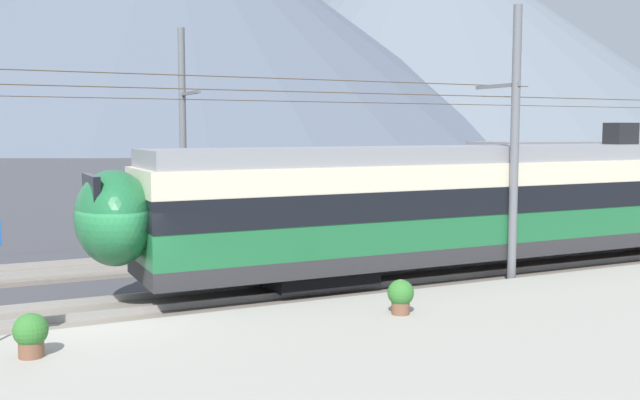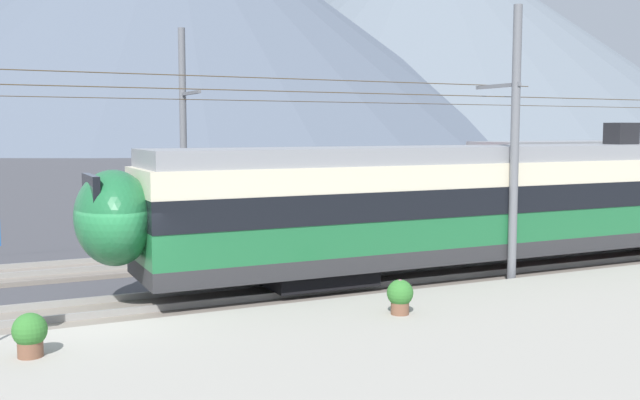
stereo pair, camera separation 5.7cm
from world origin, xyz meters
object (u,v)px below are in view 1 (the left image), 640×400
Objects in this scene: potted_plant_platform_edge at (31,333)px; potted_plant_by_shelter at (401,295)px; catenary_mast_mid at (512,142)px; catenary_mast_far_side at (184,138)px; train_near_platform at (518,199)px.

potted_plant_platform_edge is 7.54m from potted_plant_by_shelter.
catenary_mast_mid is at bearing 25.99° from potted_plant_by_shelter.
catenary_mast_far_side is 11.99m from potted_plant_by_shelter.
train_near_platform reaches higher than potted_plant_platform_edge.
catenary_mast_mid is 13.26m from potted_plant_platform_edge.
train_near_platform is 0.62× the size of catenary_mast_mid.
train_near_platform is 11.31m from catenary_mast_far_side.
potted_plant_platform_edge is (-12.66, -2.24, -3.24)m from catenary_mast_mid.
catenary_mast_mid is at bearing 10.02° from potted_plant_platform_edge.
catenary_mast_far_side is at bearing 62.18° from potted_plant_platform_edge.
train_near_platform is 33.32× the size of potted_plant_by_shelter.
catenary_mast_mid reaches higher than potted_plant_by_shelter.
train_near_platform is at bearing 14.55° from potted_plant_platform_edge.
train_near_platform is at bearing -41.91° from catenary_mast_far_side.
catenary_mast_mid is 1.00× the size of catenary_mast_far_side.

